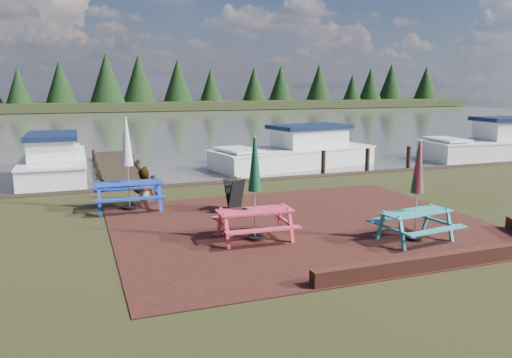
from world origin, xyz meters
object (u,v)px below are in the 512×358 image
Objects in this scene: chalkboard at (235,195)px; boat_far at (497,146)px; picnic_table_red at (255,205)px; picnic_table_blue at (128,178)px; jetty at (118,166)px; picnic_table_teal at (416,207)px; person at (143,168)px; boat_jetty at (55,163)px; boat_near at (297,153)px.

boat_far reaches higher than chalkboard.
picnic_table_red is at bearing 123.93° from boat_far.
chalkboard is (2.66, -1.22, -0.42)m from picnic_table_blue.
jetty is (0.30, 7.22, -0.77)m from picnic_table_blue.
boat_far is (12.69, 10.18, -0.30)m from picnic_table_teal.
boat_jetty is at bearing -48.52° from person.
boat_jetty is (-4.42, 11.00, -0.42)m from picnic_table_red.
boat_far is (20.41, -2.07, 0.08)m from boat_jetty.
boat_jetty is at bearing 85.53° from chalkboard.
picnic_table_teal is at bearing -57.19° from boat_jetty.
boat_far is at bearing -107.49° from boat_near.
picnic_table_red is 2.54× the size of chalkboard.
boat_far is at bearing 17.30° from picnic_table_blue.
chalkboard is (-2.94, 3.85, -0.31)m from picnic_table_teal.
jetty is at bearing 89.30° from picnic_table_blue.
picnic_table_blue is at bearing 130.80° from picnic_table_teal.
person is (2.67, -6.06, 0.57)m from boat_jetty.
chalkboard is 0.10× the size of jetty.
boat_far is (15.99, 8.93, -0.33)m from picnic_table_red.
boat_jetty reaches higher than chalkboard.
person is at bearing 107.42° from boat_far.
jetty is at bearing 1.25° from boat_jetty.
boat_jetty is 6.65m from person.
boat_near is at bearing 71.09° from picnic_table_teal.
chalkboard is at bearing -59.80° from boat_jetty.
boat_near reaches higher than jetty.
picnic_table_blue is at bearing 110.38° from boat_far.
chalkboard is at bearing -74.35° from jetty.
boat_near is (2.39, 11.44, -0.37)m from picnic_table_teal.
picnic_table_red is (-3.30, 1.25, 0.03)m from picnic_table_teal.
boat_far is at bearing 31.82° from picnic_table_red.
picnic_table_blue is 0.37× the size of boat_jetty.
picnic_table_teal reaches higher than boat_jetty.
boat_near reaches higher than boat_jetty.
jetty is at bearing -69.91° from person.
picnic_table_teal is 0.28× the size of boat_near.
picnic_table_teal is 11.69m from boat_near.
picnic_table_blue is 1.26m from person.
person is at bearing 97.91° from chalkboard.
boat_near reaches higher than chalkboard.
boat_jetty is (-2.42, -0.03, 0.28)m from jetty.
picnic_table_blue reaches higher than boat_far.
picnic_table_teal is 8.00m from person.
picnic_table_blue is (-2.31, 3.81, 0.08)m from picnic_table_red.
boat_far is (10.30, -1.26, 0.07)m from boat_near.
picnic_table_red is at bearing -67.52° from boat_jetty.
boat_near is 10.37m from boat_far.
boat_jetty is 10.14m from boat_near.
picnic_table_teal reaches higher than boat_far.
boat_far is (17.99, -2.10, 0.36)m from jetty.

